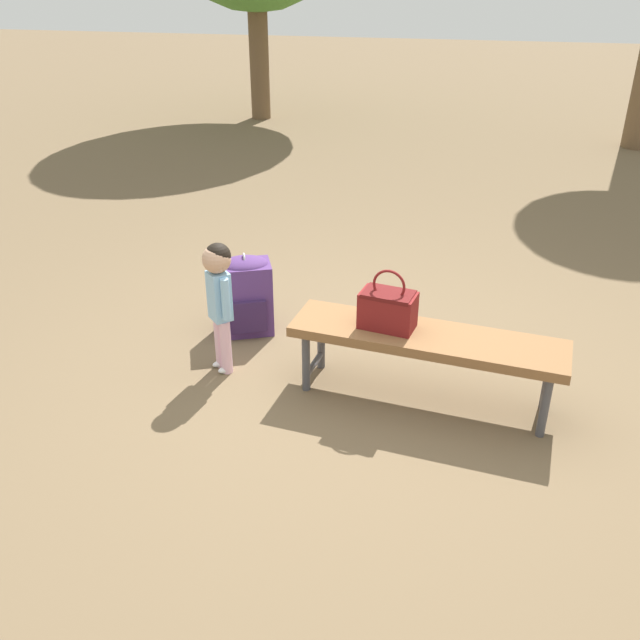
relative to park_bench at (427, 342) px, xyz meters
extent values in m
plane|color=brown|center=(0.49, -0.16, -0.39)|extent=(40.00, 40.00, 0.00)
cube|color=brown|center=(0.00, 0.00, 0.03)|extent=(1.64, 0.60, 0.06)
cylinder|color=#47474C|center=(0.71, 0.05, -0.20)|extent=(0.05, 0.05, 0.39)
cylinder|color=#47474C|center=(0.68, -0.23, -0.20)|extent=(0.05, 0.05, 0.39)
cylinder|color=#47474C|center=(-0.68, 0.23, -0.20)|extent=(0.05, 0.05, 0.39)
cylinder|color=#47474C|center=(-0.71, -0.05, -0.20)|extent=(0.05, 0.05, 0.39)
cylinder|color=#47474C|center=(0.69, -0.09, -0.29)|extent=(0.07, 0.28, 0.04)
cylinder|color=#47474C|center=(-0.69, 0.09, -0.29)|extent=(0.07, 0.28, 0.04)
cube|color=maroon|center=(0.24, -0.03, 0.17)|extent=(0.35, 0.24, 0.22)
cube|color=#561313|center=(0.24, -0.03, 0.27)|extent=(0.32, 0.23, 0.02)
torus|color=maroon|center=(0.24, -0.03, 0.33)|extent=(0.20, 0.05, 0.20)
cylinder|color=#E5B2C6|center=(1.26, -0.04, -0.21)|extent=(0.07, 0.07, 0.37)
cylinder|color=#E5B2C6|center=(1.32, -0.10, -0.21)|extent=(0.07, 0.07, 0.37)
ellipsoid|color=white|center=(1.27, -0.03, -0.37)|extent=(0.10, 0.10, 0.04)
ellipsoid|color=white|center=(1.33, -0.09, -0.37)|extent=(0.10, 0.10, 0.04)
cube|color=#8CBFE5|center=(1.29, -0.07, 0.13)|extent=(0.18, 0.18, 0.32)
cylinder|color=#8CBFE5|center=(1.22, -0.01, 0.15)|extent=(0.05, 0.05, 0.27)
cylinder|color=#8CBFE5|center=(1.35, -0.14, 0.15)|extent=(0.05, 0.05, 0.27)
sphere|color=tan|center=(1.29, -0.07, 0.38)|extent=(0.18, 0.18, 0.18)
sphere|color=black|center=(1.28, -0.08, 0.40)|extent=(0.16, 0.16, 0.16)
cube|color=#4C2D66|center=(1.30, -0.60, -0.13)|extent=(0.43, 0.38, 0.52)
ellipsoid|color=#4C2D66|center=(1.30, -0.60, 0.11)|extent=(0.41, 0.36, 0.12)
cube|color=#311D42|center=(1.24, -0.47, -0.21)|extent=(0.24, 0.13, 0.23)
cube|color=#311D42|center=(1.28, -0.76, -0.13)|extent=(0.06, 0.04, 0.44)
cube|color=#311D42|center=(1.42, -0.70, -0.13)|extent=(0.06, 0.04, 0.44)
torus|color=#B2B2B7|center=(1.30, -0.60, 0.16)|extent=(0.05, 0.08, 0.08)
cylinder|color=brown|center=(3.25, -7.59, 0.71)|extent=(0.31, 0.31, 2.21)
camera|label=1|loc=(-0.12, 3.53, 2.00)|focal=38.65mm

